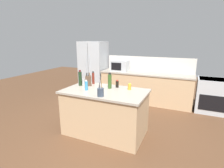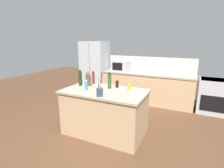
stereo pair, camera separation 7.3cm
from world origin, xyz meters
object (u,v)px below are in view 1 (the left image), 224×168
object	(u,v)px
knife_block	(88,81)
utensil_crock	(101,92)
salt_shaker	(83,82)
honey_jar	(130,87)
soy_sauce_bottle	(117,84)
dish_soap_bottle	(86,85)
microwave	(120,66)
vinegar_bottle	(93,78)
wine_bottle	(80,78)
refrigerator	(94,69)
range_oven	(211,95)
olive_oil_bottle	(110,81)

from	to	relation	value
knife_block	utensil_crock	bearing A→B (deg)	-76.06
salt_shaker	honey_jar	world-z (taller)	salt_shaker
soy_sauce_bottle	dish_soap_bottle	world-z (taller)	dish_soap_bottle
microwave	honey_jar	bearing A→B (deg)	-62.98
vinegar_bottle	salt_shaker	bearing A→B (deg)	-137.78
knife_block	salt_shaker	distance (m)	0.17
microwave	utensil_crock	xyz separation A→B (m)	(0.65, -2.56, -0.09)
wine_bottle	honey_jar	distance (m)	1.11
dish_soap_bottle	salt_shaker	size ratio (longest dim) A/B	1.56
refrigerator	honey_jar	world-z (taller)	refrigerator
honey_jar	microwave	bearing A→B (deg)	117.02
range_oven	utensil_crock	xyz separation A→B (m)	(-2.03, -2.56, 0.56)
knife_block	utensil_crock	size ratio (longest dim) A/B	0.91
utensil_crock	olive_oil_bottle	xyz separation A→B (m)	(-0.07, 0.54, 0.07)
refrigerator	olive_oil_bottle	world-z (taller)	refrigerator
microwave	utensil_crock	bearing A→B (deg)	-75.70
knife_block	salt_shaker	xyz separation A→B (m)	(-0.16, 0.04, -0.05)
range_oven	wine_bottle	bearing A→B (deg)	-143.22
refrigerator	microwave	distance (m)	1.03
knife_block	refrigerator	bearing A→B (deg)	83.86
knife_block	honey_jar	bearing A→B (deg)	-28.89
microwave	soy_sauce_bottle	size ratio (longest dim) A/B	3.44
honey_jar	olive_oil_bottle	xyz separation A→B (m)	(-0.41, -0.07, 0.09)
knife_block	honey_jar	size ratio (longest dim) A/B	2.20
utensil_crock	vinegar_bottle	xyz separation A→B (m)	(-0.58, 0.74, 0.05)
range_oven	soy_sauce_bottle	distance (m)	2.79
refrigerator	utensil_crock	size ratio (longest dim) A/B	5.83
salt_shaker	soy_sauce_bottle	bearing A→B (deg)	6.99
olive_oil_bottle	soy_sauce_bottle	bearing A→B (deg)	49.77
utensil_crock	dish_soap_bottle	world-z (taller)	utensil_crock
refrigerator	microwave	bearing A→B (deg)	-2.91
wine_bottle	vinegar_bottle	size ratio (longest dim) A/B	1.20
soy_sauce_bottle	olive_oil_bottle	bearing A→B (deg)	-130.23
knife_block	honey_jar	distance (m)	0.93
soy_sauce_bottle	vinegar_bottle	distance (m)	0.63
soy_sauce_bottle	honey_jar	world-z (taller)	soy_sauce_bottle
soy_sauce_bottle	wine_bottle	bearing A→B (deg)	-166.29
microwave	soy_sauce_bottle	bearing A→B (deg)	-69.74
wine_bottle	honey_jar	size ratio (longest dim) A/B	2.63
range_oven	microwave	xyz separation A→B (m)	(-2.68, 0.00, 0.64)
refrigerator	range_oven	world-z (taller)	refrigerator
microwave	vinegar_bottle	xyz separation A→B (m)	(0.08, -1.83, -0.03)
dish_soap_bottle	honey_jar	world-z (taller)	dish_soap_bottle
refrigerator	vinegar_bottle	size ratio (longest dim) A/B	6.45
vinegar_bottle	wine_bottle	bearing A→B (deg)	-125.51
dish_soap_bottle	salt_shaker	bearing A→B (deg)	131.23
knife_block	utensil_crock	distance (m)	0.80
refrigerator	honey_jar	bearing A→B (deg)	-44.93
salt_shaker	olive_oil_bottle	world-z (taller)	olive_oil_bottle
utensil_crock	dish_soap_bottle	xyz separation A→B (m)	(-0.44, 0.23, 0.02)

